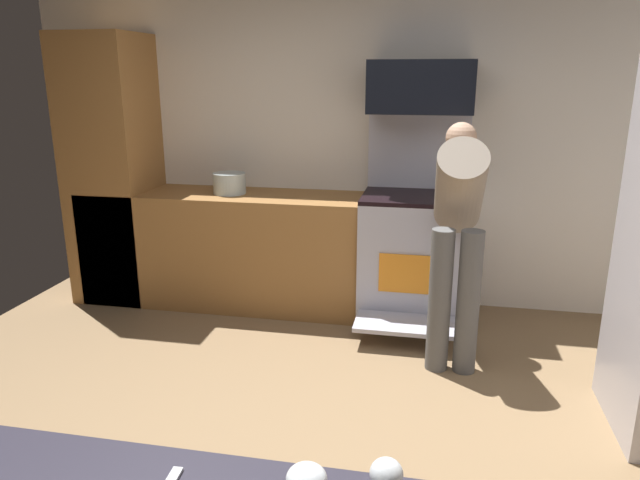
{
  "coord_description": "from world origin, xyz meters",
  "views": [
    {
      "loc": [
        0.63,
        -2.25,
        1.79
      ],
      "look_at": [
        0.13,
        0.3,
        1.05
      ],
      "focal_mm": 32.61,
      "sensor_mm": 36.0,
      "label": 1
    }
  ],
  "objects_px": {
    "person_cook": "(458,224)",
    "stock_pot": "(229,183)",
    "wine_glass_mid": "(386,478)",
    "oven_range": "(413,252)",
    "microwave": "(421,87)"
  },
  "relations": [
    {
      "from": "person_cook",
      "to": "stock_pot",
      "type": "height_order",
      "value": "person_cook"
    },
    {
      "from": "wine_glass_mid",
      "to": "stock_pot",
      "type": "xyz_separation_m",
      "value": [
        -1.49,
        3.24,
        -0.04
      ]
    },
    {
      "from": "oven_range",
      "to": "stock_pot",
      "type": "bearing_deg",
      "value": 179.48
    },
    {
      "from": "microwave",
      "to": "person_cook",
      "type": "xyz_separation_m",
      "value": [
        0.29,
        -0.74,
        -0.8
      ]
    },
    {
      "from": "oven_range",
      "to": "person_cook",
      "type": "bearing_deg",
      "value": -66.12
    },
    {
      "from": "oven_range",
      "to": "person_cook",
      "type": "relative_size",
      "value": 1.02
    },
    {
      "from": "microwave",
      "to": "person_cook",
      "type": "distance_m",
      "value": 1.13
    },
    {
      "from": "microwave",
      "to": "person_cook",
      "type": "relative_size",
      "value": 0.49
    },
    {
      "from": "oven_range",
      "to": "person_cook",
      "type": "distance_m",
      "value": 0.81
    },
    {
      "from": "stock_pot",
      "to": "microwave",
      "type": "bearing_deg",
      "value": 3.2
    },
    {
      "from": "microwave",
      "to": "person_cook",
      "type": "bearing_deg",
      "value": -68.84
    },
    {
      "from": "stock_pot",
      "to": "wine_glass_mid",
      "type": "bearing_deg",
      "value": -65.29
    },
    {
      "from": "person_cook",
      "to": "stock_pot",
      "type": "distance_m",
      "value": 1.84
    },
    {
      "from": "wine_glass_mid",
      "to": "microwave",
      "type": "bearing_deg",
      "value": 91.1
    },
    {
      "from": "oven_range",
      "to": "person_cook",
      "type": "xyz_separation_m",
      "value": [
        0.29,
        -0.65,
        0.4
      ]
    }
  ]
}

